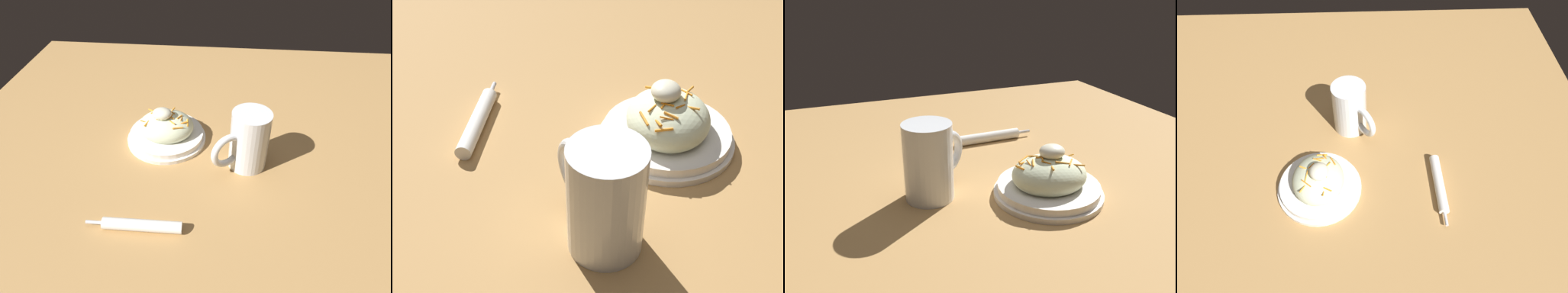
% 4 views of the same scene
% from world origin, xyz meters
% --- Properties ---
extents(ground_plane, '(1.43, 1.43, 0.00)m').
position_xyz_m(ground_plane, '(0.00, 0.00, 0.00)').
color(ground_plane, '#B2844C').
extents(salad_plate, '(0.21, 0.21, 0.10)m').
position_xyz_m(salad_plate, '(0.11, -0.08, 0.03)').
color(salad_plate, white).
rests_on(salad_plate, ground_plane).
extents(beer_mug, '(0.14, 0.12, 0.15)m').
position_xyz_m(beer_mug, '(-0.10, 0.00, 0.07)').
color(beer_mug, white).
rests_on(beer_mug, ground_plane).
extents(napkin_roll, '(0.20, 0.03, 0.03)m').
position_xyz_m(napkin_roll, '(0.12, 0.23, 0.01)').
color(napkin_roll, white).
rests_on(napkin_roll, ground_plane).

